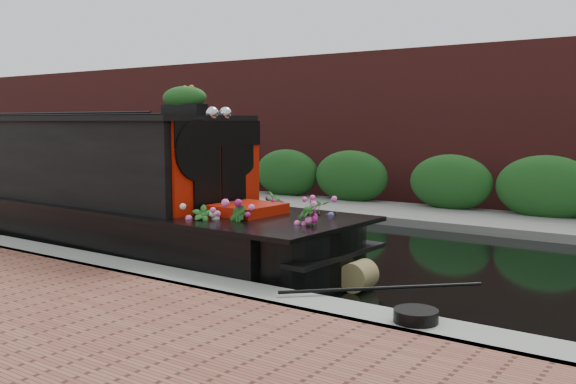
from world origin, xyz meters
The scene contains 8 objects.
ground centered at (0.00, 0.00, 0.00)m, with size 80.00×80.00×0.00m, color black.
near_bank_coping centered at (0.00, -3.30, 0.00)m, with size 40.00×0.60×0.50m, color gray.
far_bank_path centered at (0.00, 4.20, 0.00)m, with size 40.00×2.40×0.34m, color slate.
far_hedge centered at (0.00, 5.10, 0.00)m, with size 40.00×1.10×2.80m, color #1A4819.
far_brick_wall centered at (0.00, 7.20, 0.00)m, with size 40.00×1.00×8.00m, color #58201D.
narrowboat centered at (-2.59, -1.79, 0.85)m, with size 12.21×2.45×2.87m.
rope_fender centered at (3.92, -1.79, 0.19)m, with size 0.38×0.38×0.38m, color olive.
coiled_mooring_rope centered at (5.37, -3.28, 0.31)m, with size 0.42×0.42×0.12m, color black.
Camera 1 is at (7.80, -8.73, 2.12)m, focal length 40.00 mm.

